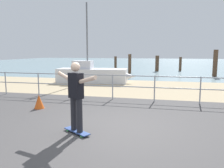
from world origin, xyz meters
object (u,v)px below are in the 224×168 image
at_px(skateboard, 77,131).
at_px(traffic_cone, 39,102).
at_px(skateboarder, 76,93).
at_px(sailboat, 95,75).

bearing_deg(skateboard, traffic_cone, 138.40).
bearing_deg(skateboarder, sailboat, 104.97).
bearing_deg(skateboard, sailboat, 104.97).
bearing_deg(skateboard, skateboarder, 36.87).
xyz_separation_m(sailboat, traffic_cone, (0.14, -6.77, -0.27)).
distance_m(sailboat, traffic_cone, 6.78).
bearing_deg(traffic_cone, sailboat, 91.22).
bearing_deg(skateboarder, skateboard, -143.13).
bearing_deg(traffic_cone, skateboarder, -41.60).
height_order(sailboat, skateboarder, sailboat).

